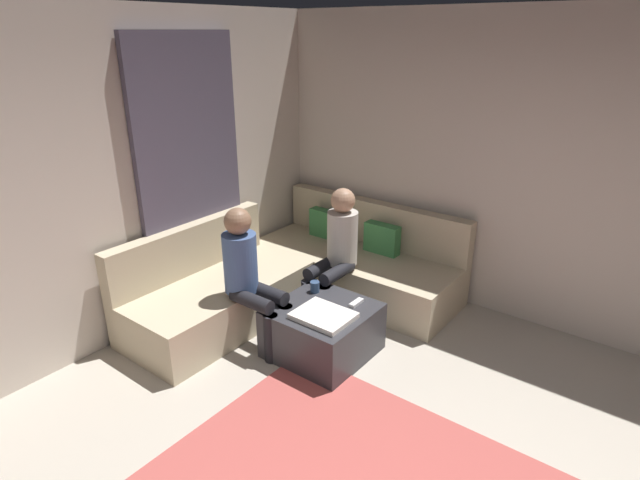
{
  "coord_description": "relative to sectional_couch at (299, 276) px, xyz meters",
  "views": [
    {
      "loc": [
        0.83,
        -1.58,
        2.5
      ],
      "look_at": [
        -1.63,
        1.63,
        0.85
      ],
      "focal_mm": 29.0,
      "sensor_mm": 36.0,
      "label": 1
    }
  ],
  "objects": [
    {
      "name": "wall_back",
      "position": [
        2.08,
        1.06,
        1.07
      ],
      "size": [
        6.0,
        0.12,
        2.7
      ],
      "primitive_type": "cube",
      "color": "beige",
      "rests_on": "ground_plane"
    },
    {
      "name": "wall_left",
      "position": [
        -0.86,
        -1.88,
        1.07
      ],
      "size": [
        0.12,
        6.0,
        2.7
      ],
      "primitive_type": "cube",
      "color": "beige",
      "rests_on": "ground_plane"
    },
    {
      "name": "curtain_panel",
      "position": [
        -0.76,
        -0.58,
        0.97
      ],
      "size": [
        0.06,
        1.1,
        2.5
      ],
      "primitive_type": "cube",
      "color": "#595166",
      "rests_on": "ground_plane"
    },
    {
      "name": "sectional_couch",
      "position": [
        0.0,
        0.0,
        0.0
      ],
      "size": [
        2.1,
        2.55,
        0.87
      ],
      "color": "#C6B593",
      "rests_on": "ground_plane"
    },
    {
      "name": "ottoman",
      "position": [
        0.71,
        -0.55,
        -0.07
      ],
      "size": [
        0.76,
        0.76,
        0.42
      ],
      "primitive_type": "cube",
      "color": "#333338",
      "rests_on": "ground_plane"
    },
    {
      "name": "folded_blanket",
      "position": [
        0.81,
        -0.67,
        0.16
      ],
      "size": [
        0.44,
        0.36,
        0.04
      ],
      "primitive_type": "cube",
      "color": "white",
      "rests_on": "ottoman"
    },
    {
      "name": "coffee_mug",
      "position": [
        0.49,
        -0.37,
        0.19
      ],
      "size": [
        0.08,
        0.08,
        0.1
      ],
      "primitive_type": "cylinder",
      "color": "#334C72",
      "rests_on": "ottoman"
    },
    {
      "name": "game_remote",
      "position": [
        0.89,
        -0.33,
        0.15
      ],
      "size": [
        0.05,
        0.15,
        0.02
      ],
      "primitive_type": "cube",
      "color": "white",
      "rests_on": "ottoman"
    },
    {
      "name": "person_on_couch_back",
      "position": [
        0.4,
        0.06,
        0.38
      ],
      "size": [
        0.3,
        0.6,
        1.2
      ],
      "rotation": [
        0.0,
        0.0,
        3.14
      ],
      "color": "black",
      "rests_on": "ground_plane"
    },
    {
      "name": "person_on_couch_side",
      "position": [
        0.15,
        -0.8,
        0.38
      ],
      "size": [
        0.6,
        0.3,
        1.2
      ],
      "rotation": [
        0.0,
        0.0,
        -1.57
      ],
      "color": "black",
      "rests_on": "ground_plane"
    }
  ]
}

